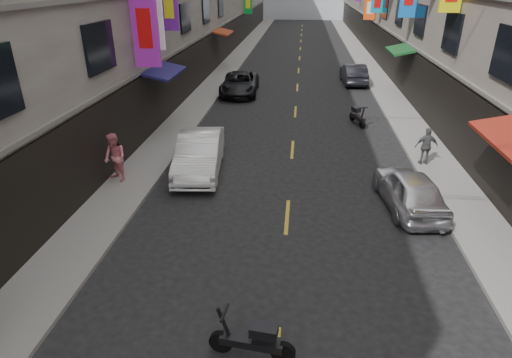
% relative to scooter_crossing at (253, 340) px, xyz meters
% --- Properties ---
extents(sidewalk_left, '(2.00, 90.00, 0.12)m').
position_rel_scooter_crossing_xyz_m(sidewalk_left, '(-5.53, 29.75, -0.38)').
color(sidewalk_left, slate).
rests_on(sidewalk_left, ground).
extents(sidewalk_right, '(2.00, 90.00, 0.12)m').
position_rel_scooter_crossing_xyz_m(sidewalk_right, '(6.47, 29.75, -0.38)').
color(sidewalk_right, slate).
rests_on(sidewalk_right, ground).
extents(street_awnings, '(13.99, 35.20, 0.41)m').
position_rel_scooter_crossing_xyz_m(street_awnings, '(-0.79, 13.75, 2.56)').
color(street_awnings, '#124613').
rests_on(street_awnings, ground).
extents(lane_markings, '(0.12, 80.20, 0.01)m').
position_rel_scooter_crossing_xyz_m(lane_markings, '(0.47, 26.75, -0.44)').
color(lane_markings, gold).
rests_on(lane_markings, ground).
extents(scooter_crossing, '(1.80, 0.54, 1.14)m').
position_rel_scooter_crossing_xyz_m(scooter_crossing, '(0.00, 0.00, 0.00)').
color(scooter_crossing, black).
rests_on(scooter_crossing, ground).
extents(scooter_far_right, '(0.75, 1.75, 1.14)m').
position_rel_scooter_crossing_xyz_m(scooter_far_right, '(3.74, 15.78, 0.00)').
color(scooter_far_right, black).
rests_on(scooter_far_right, ground).
extents(car_left_mid, '(2.11, 4.82, 1.54)m').
position_rel_scooter_crossing_xyz_m(car_left_mid, '(-3.14, 9.00, 0.33)').
color(car_left_mid, white).
rests_on(car_left_mid, ground).
extents(car_left_far, '(2.50, 5.07, 1.39)m').
position_rel_scooter_crossing_xyz_m(car_left_far, '(-3.30, 21.51, 0.25)').
color(car_left_far, black).
rests_on(car_left_far, ground).
extents(car_right_mid, '(2.08, 4.13, 1.35)m').
position_rel_scooter_crossing_xyz_m(car_right_mid, '(4.47, 6.80, 0.23)').
color(car_right_mid, silver).
rests_on(car_right_mid, ground).
extents(car_right_far, '(1.72, 4.38, 1.42)m').
position_rel_scooter_crossing_xyz_m(car_right_far, '(4.47, 25.42, 0.27)').
color(car_right_far, '#27272F').
rests_on(car_right_far, ground).
extents(pedestrian_lfar, '(1.09, 1.00, 1.84)m').
position_rel_scooter_crossing_xyz_m(pedestrian_lfar, '(-5.97, 7.58, 0.60)').
color(pedestrian_lfar, pink).
rests_on(pedestrian_lfar, sidewalk_left).
extents(pedestrian_rfar, '(0.94, 0.58, 1.54)m').
position_rel_scooter_crossing_xyz_m(pedestrian_rfar, '(5.87, 10.40, 0.45)').
color(pedestrian_rfar, '#505052').
rests_on(pedestrian_rfar, sidewalk_right).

